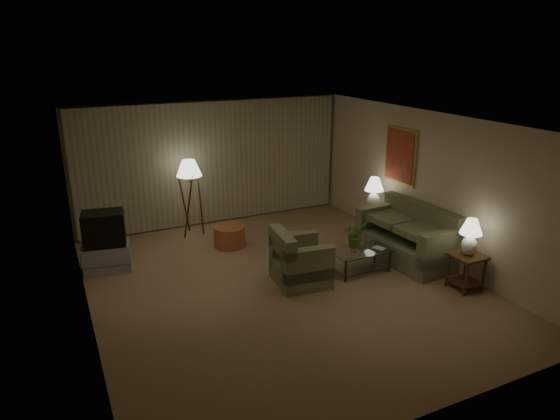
# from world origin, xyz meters

# --- Properties ---
(ground) EXTENTS (7.00, 7.00, 0.00)m
(ground) POSITION_xyz_m (0.00, 0.00, 0.00)
(ground) COLOR #968052
(ground) RESTS_ON ground
(room_shell) EXTENTS (6.04, 7.02, 2.72)m
(room_shell) POSITION_xyz_m (0.02, 1.51, 1.75)
(room_shell) COLOR #C1B894
(room_shell) RESTS_ON ground
(sofa) EXTENTS (2.00, 1.22, 0.82)m
(sofa) POSITION_xyz_m (2.50, -0.10, 0.41)
(sofa) COLOR #7B7E58
(sofa) RESTS_ON ground
(armchair) EXTENTS (1.06, 1.03, 0.74)m
(armchair) POSITION_xyz_m (0.32, -0.10, 0.37)
(armchair) COLOR #7B7E58
(armchair) RESTS_ON ground
(side_table_near) EXTENTS (0.50, 0.50, 0.60)m
(side_table_near) POSITION_xyz_m (2.65, -1.45, 0.41)
(side_table_near) COLOR #39210F
(side_table_near) RESTS_ON ground
(side_table_far) EXTENTS (0.52, 0.44, 0.60)m
(side_table_far) POSITION_xyz_m (2.65, 1.15, 0.40)
(side_table_far) COLOR #39210F
(side_table_far) RESTS_ON ground
(table_lamp_near) EXTENTS (0.36, 0.36, 0.61)m
(table_lamp_near) POSITION_xyz_m (2.65, -1.45, 0.96)
(table_lamp_near) COLOR white
(table_lamp_near) RESTS_ON side_table_near
(table_lamp_far) EXTENTS (0.39, 0.39, 0.67)m
(table_lamp_far) POSITION_xyz_m (2.65, 1.15, 0.99)
(table_lamp_far) COLOR white
(table_lamp_far) RESTS_ON side_table_far
(coffee_table) EXTENTS (1.05, 0.57, 0.41)m
(coffee_table) POSITION_xyz_m (1.46, -0.20, 0.28)
(coffee_table) COLOR silver
(coffee_table) RESTS_ON ground
(tv_cabinet) EXTENTS (0.95, 0.74, 0.50)m
(tv_cabinet) POSITION_xyz_m (-2.55, 1.77, 0.25)
(tv_cabinet) COLOR #9A9A9C
(tv_cabinet) RESTS_ON ground
(crt_tv) EXTENTS (0.85, 0.71, 0.59)m
(crt_tv) POSITION_xyz_m (-2.55, 1.77, 0.80)
(crt_tv) COLOR black
(crt_tv) RESTS_ON tv_cabinet
(floor_lamp) EXTENTS (0.52, 0.52, 1.60)m
(floor_lamp) POSITION_xyz_m (-0.70, 2.85, 0.84)
(floor_lamp) COLOR #39210F
(floor_lamp) RESTS_ON ground
(ottoman) EXTENTS (0.71, 0.71, 0.42)m
(ottoman) POSITION_xyz_m (-0.21, 1.91, 0.21)
(ottoman) COLOR #B25F3C
(ottoman) RESTS_ON ground
(vase) EXTENTS (0.17, 0.17, 0.14)m
(vase) POSITION_xyz_m (1.31, -0.20, 0.48)
(vase) COLOR white
(vase) RESTS_ON coffee_table
(flowers) EXTENTS (0.52, 0.49, 0.46)m
(flowers) POSITION_xyz_m (1.31, -0.20, 0.78)
(flowers) COLOR #527C37
(flowers) RESTS_ON vase
(book) EXTENTS (0.22, 0.25, 0.02)m
(book) POSITION_xyz_m (1.71, -0.30, 0.42)
(book) COLOR olive
(book) RESTS_ON coffee_table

